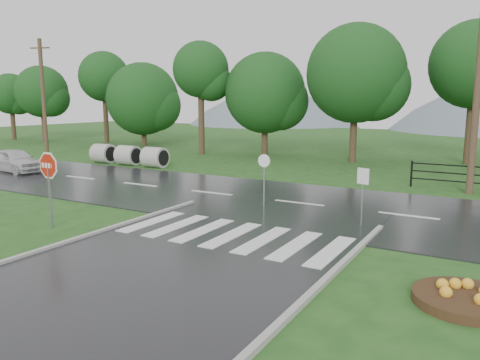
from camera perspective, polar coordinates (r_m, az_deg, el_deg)
The scene contains 13 objects.
ground at distance 9.99m, azimuth -16.35°, elevation -13.76°, with size 120.00×120.00×0.00m, color #214D19.
main_road at distance 18.02m, azimuth 7.23°, elevation -2.94°, with size 90.00×8.00×0.04m, color black.
crosswalk at distance 13.67m, azimuth -0.99°, elevation -6.68°, with size 6.50×2.80×0.02m.
hills at distance 73.92m, azimuth 26.50°, elevation -6.63°, with size 102.00×48.00×48.00m.
treeline at distance 31.03m, azimuth 19.05°, elevation 1.90°, with size 83.20×5.20×10.00m.
culvert_pipes at distance 29.47m, azimuth -13.46°, elevation 2.95°, with size 5.50×1.20×1.20m.
stop_sign at distance 15.36m, azimuth -22.31°, elevation 0.93°, with size 1.12×0.07×2.52m.
flower_bed at distance 10.30m, azimuth 25.77°, elevation -12.76°, with size 1.97×1.97×0.39m.
reg_sign_small at distance 14.99m, azimuth 14.75°, elevation -0.53°, with size 0.40×0.14×1.85m.
reg_sign_round at distance 16.88m, azimuth 2.95°, elevation 0.75°, with size 0.47×0.07×2.01m.
car_white at distance 28.65m, azimuth -25.69°, elevation 0.86°, with size 3.88×1.56×1.32m, color silver.
utility_pole_west at distance 35.73m, azimuth -22.85°, elevation 9.24°, with size 1.39×0.56×8.09m.
utility_pole_east at distance 21.79m, azimuth 27.00°, elevation 10.09°, with size 1.53×0.53×8.78m.
Camera 1 is at (6.75, -6.24, 3.90)m, focal length 35.00 mm.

